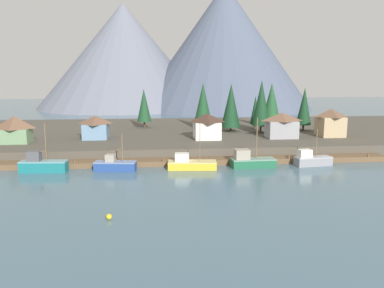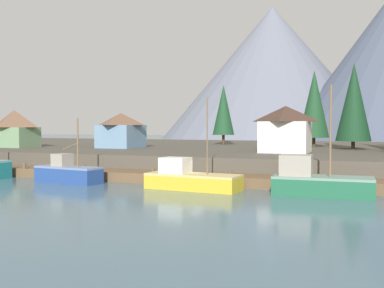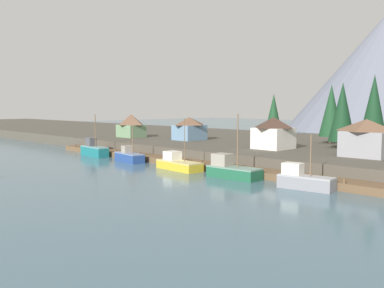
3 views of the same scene
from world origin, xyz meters
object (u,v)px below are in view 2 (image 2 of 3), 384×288
Objects in this scene: house_white at (286,129)px; conifer_back_right at (223,110)px; house_blue at (121,130)px; conifer_mid_left at (354,102)px; fishing_boat_green at (317,182)px; fishing_boat_blue at (68,173)px; conifer_centre at (314,104)px; house_green at (15,128)px; fishing_boat_yellow at (190,179)px.

conifer_back_right reaches higher than house_white.
house_blue is 0.54× the size of conifer_mid_left.
fishing_boat_green is at bearing -93.97° from conifer_mid_left.
fishing_boat_blue is 40.23m from conifer_mid_left.
fishing_boat_green is 30.07m from conifer_mid_left.
house_white is at bearing 105.31° from fishing_boat_green.
conifer_centre is at bearing 29.71° from house_blue.
conifer_centre is (42.81, 19.56, 3.87)m from house_green.
conifer_back_right is (10.70, 17.46, 3.47)m from house_blue.
fishing_boat_yellow is 33.00m from conifer_mid_left.
fishing_boat_blue is at bearing -96.88° from conifer_back_right.
fishing_boat_blue is 42.62m from conifer_centre.
conifer_mid_left is (13.21, 29.12, 8.16)m from fishing_boat_yellow.
house_blue is at bearing 143.44° from fishing_boat_green.
fishing_boat_yellow is 0.98× the size of fishing_boat_green.
house_blue is at bearing 137.54° from fishing_boat_yellow.
conifer_centre is (20.55, 36.41, 8.30)m from fishing_boat_blue.
house_green is 34.82m from conifer_back_right.
fishing_boat_blue is 22.47m from house_blue.
fishing_boat_green is at bearing -72.75° from house_white.
fishing_boat_green is 37.50m from conifer_centre.
conifer_back_right is at bearing 115.44° from fishing_boat_green.
conifer_centre is at bearing 85.30° from house_white.
house_blue is at bearing -121.50° from conifer_back_right.
conifer_back_right reaches higher than fishing_boat_green.
conifer_mid_left is (32.74, 7.73, 3.96)m from house_blue.
conifer_mid_left is 9.66m from conifer_centre.
conifer_back_right reaches higher than fishing_boat_yellow.
house_green reaches higher than fishing_boat_blue.
fishing_boat_green reaches higher than fishing_boat_yellow.
conifer_centre is (1.50, 18.20, 3.85)m from house_white.
conifer_back_right is at bearing 125.08° from house_white.
conifer_mid_left is at bearing -23.82° from conifer_back_right.
conifer_back_right is at bearing 107.95° from fishing_boat_yellow.
house_white is at bearing 51.99° from fishing_boat_blue.
fishing_boat_yellow is at bearing 178.97° from fishing_boat_green.
house_white is 0.54× the size of conifer_mid_left.
conifer_back_right is at bearing 156.18° from conifer_mid_left.
fishing_boat_yellow is 0.84× the size of conifer_back_right.
conifer_mid_left is at bearing 55.62° from fishing_boat_blue.
conifer_mid_left is at bearing 70.73° from fishing_boat_yellow.
house_blue is at bearing 15.14° from house_green.
fishing_boat_green is at bearing -62.61° from conifer_back_right.
fishing_boat_yellow is at bearing -47.60° from house_blue.
fishing_boat_yellow is at bearing -106.85° from house_white.
fishing_boat_green is at bearing 6.06° from fishing_boat_yellow.
conifer_mid_left reaches higher than conifer_back_right.
conifer_centre is (-6.16, 7.44, 0.17)m from conifer_mid_left.
conifer_mid_left is 0.99× the size of conifer_centre.
fishing_boat_blue is at bearing -37.13° from house_green.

